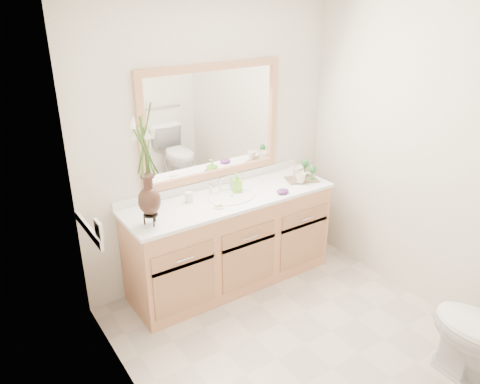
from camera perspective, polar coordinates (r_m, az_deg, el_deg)
floor at (r=3.69m, az=7.94°, el=-17.93°), size 2.60×2.60×0.00m
wall_back at (r=4.01m, az=-3.44°, el=5.67°), size 2.40×0.02×2.40m
wall_left at (r=2.46m, az=-12.14°, el=-7.02°), size 0.02×2.60×2.40m
wall_right at (r=3.91m, az=22.31°, el=3.41°), size 0.02×2.60×2.40m
vanity at (r=4.11m, az=-1.14°, el=-6.03°), size 1.80×0.55×0.80m
counter at (r=3.92m, az=-1.19°, el=-0.75°), size 1.84×0.57×0.03m
sink at (r=3.93m, az=-1.04°, el=-1.35°), size 0.38×0.34×0.23m
mirror at (r=3.94m, az=-3.35°, el=8.43°), size 1.32×0.04×0.97m
switch_plate at (r=3.21m, az=-16.85°, el=-4.40°), size 0.02×0.12×0.12m
door at (r=2.28m, az=26.07°, el=-18.15°), size 0.80×0.03×2.00m
flower_vase at (r=3.31m, az=-11.45°, el=4.52°), size 0.19×0.19×0.80m
tumbler at (r=3.82m, az=-6.23°, el=-0.63°), size 0.07×0.07×0.09m
soap_dish at (r=3.72m, az=-2.62°, el=-1.73°), size 0.09×0.09×0.03m
soap_bottle at (r=3.98m, az=-0.40°, el=1.06°), size 0.08×0.09×0.15m
purple_dish at (r=3.98m, az=5.23°, el=0.09°), size 0.11×0.09×0.04m
tray at (r=4.29m, az=7.52°, el=1.53°), size 0.32×0.27×0.01m
mug_left at (r=4.18m, az=7.41°, el=1.75°), size 0.12×0.12×0.09m
mug_right at (r=4.30m, az=6.98°, el=2.52°), size 0.13×0.13×0.11m
goblet_front at (r=4.25m, az=8.82°, el=2.66°), size 0.06×0.06×0.13m
goblet_back at (r=4.34m, az=7.95°, el=3.36°), size 0.07×0.07×0.16m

